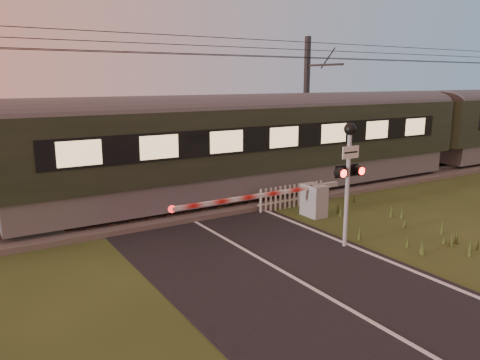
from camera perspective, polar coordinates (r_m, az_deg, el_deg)
ground at (r=11.76m, az=5.23°, el=-11.13°), size 160.00×160.00×0.00m
road at (r=11.60m, az=6.01°, el=-11.44°), size 6.00×140.00×0.03m
track_bed at (r=17.08m, az=-7.98°, el=-3.50°), size 140.00×3.40×0.39m
overhead_wires at (r=16.49m, az=-8.57°, el=15.80°), size 120.00×0.62×0.62m
train at (r=25.79m, az=22.28°, el=5.77°), size 40.60×2.80×3.78m
boom_gate at (r=16.15m, az=8.27°, el=-2.38°), size 6.41×0.86×1.14m
crossing_signal at (r=13.12m, az=13.10°, el=2.06°), size 0.89×0.36×3.51m
picket_fence at (r=17.33m, az=6.34°, el=-1.95°), size 2.98×0.07×0.87m
catenary_mast at (r=22.58m, az=8.19°, el=8.97°), size 0.21×2.45×6.59m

